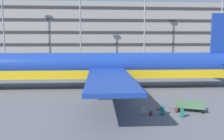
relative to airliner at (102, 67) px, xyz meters
The scene contains 14 objects.
ground_plane 5.10m from the airliner, 10.75° to the left, with size 600.00×600.00×0.00m, color #5B5B60.
terminal_structure 50.42m from the airliner, 85.29° to the left, with size 169.63×16.70×18.70m.
airliner is the anchor object (origin of this frame).
light_mast_left 44.26m from the airliner, 126.78° to the left, with size 1.80×0.50×24.95m.
light_mast_center_left 35.60m from the airliner, 98.13° to the left, with size 1.80×0.50×19.09m.
light_mast_center_right 38.18m from the airliner, 69.06° to the left, with size 1.80×0.50×23.51m.
light_mast_right 50.40m from the airliner, 43.95° to the left, with size 1.80×0.50×22.65m.
suitcase_purple 13.39m from the airliner, 75.80° to the right, with size 0.40×0.47×0.88m.
suitcase_scuffed 13.95m from the airliner, 68.83° to the right, with size 0.26×0.40×0.87m.
suitcase_teal 15.29m from the airliner, 64.70° to the right, with size 0.26×0.39×0.87m.
backpack_large 14.16m from the airliner, 62.50° to the right, with size 0.39×0.36×0.49m.
backpack_red 13.91m from the airliner, 73.75° to the right, with size 0.29×0.33×0.47m.
backpack_small 12.71m from the airliner, 66.18° to the right, with size 0.40×0.31×0.51m.
baggage_cart 14.48m from the airliner, 56.47° to the right, with size 3.33×2.13×0.82m.
Camera 1 is at (-5.13, -33.81, 6.46)m, focal length 38.20 mm.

